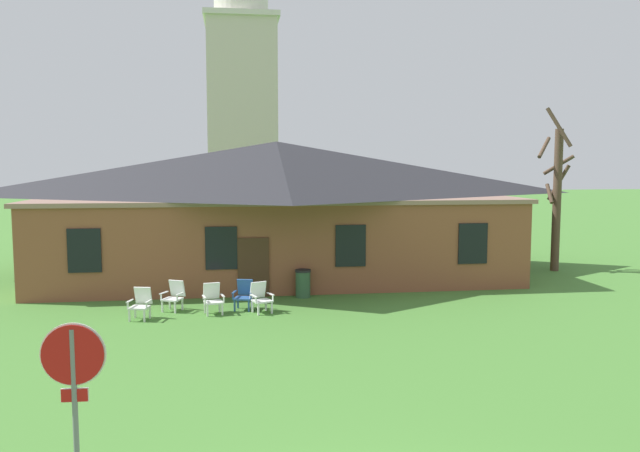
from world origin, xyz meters
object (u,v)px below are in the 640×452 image
object	(u,v)px
stop_sign	(74,385)
lawn_chair_by_porch	(141,303)
lawn_chair_middle	(244,294)
lawn_chair_right_end	(260,297)
lawn_chair_near_door	(174,295)
trash_bin	(303,283)
lawn_chair_left_end	(213,298)

from	to	relation	value
stop_sign	lawn_chair_by_porch	xyz separation A→B (m)	(-0.83, 11.13, -1.43)
lawn_chair_middle	lawn_chair_right_end	bearing A→B (deg)	-43.92
lawn_chair_by_porch	lawn_chair_near_door	world-z (taller)	same
lawn_chair_right_end	trash_bin	distance (m)	2.57
lawn_chair_right_end	trash_bin	xyz separation A→B (m)	(1.57, 2.03, -0.00)
lawn_chair_left_end	trash_bin	xyz separation A→B (m)	(3.07, 1.99, -0.00)
lawn_chair_by_porch	lawn_chair_middle	size ratio (longest dim) A/B	1.00
lawn_chair_middle	trash_bin	bearing A→B (deg)	36.50
trash_bin	lawn_chair_by_porch	bearing A→B (deg)	-155.09
lawn_chair_middle	lawn_chair_right_end	world-z (taller)	same
lawn_chair_middle	lawn_chair_right_end	size ratio (longest dim) A/B	1.00
trash_bin	lawn_chair_middle	bearing A→B (deg)	-143.50
stop_sign	lawn_chair_by_porch	size ratio (longest dim) A/B	2.84
lawn_chair_left_end	lawn_chair_middle	bearing A→B (deg)	24.44
lawn_chair_right_end	lawn_chair_left_end	bearing A→B (deg)	178.51
stop_sign	lawn_chair_near_door	size ratio (longest dim) A/B	2.84
lawn_chair_by_porch	trash_bin	xyz separation A→B (m)	(5.18, 2.41, -0.00)
stop_sign	lawn_chair_by_porch	world-z (taller)	stop_sign
lawn_chair_middle	lawn_chair_right_end	distance (m)	0.70
lawn_chair_left_end	lawn_chair_middle	xyz separation A→B (m)	(0.99, 0.45, 0.00)
lawn_chair_near_door	lawn_chair_left_end	bearing A→B (deg)	-25.61
lawn_chair_left_end	lawn_chair_middle	size ratio (longest dim) A/B	1.00
lawn_chair_right_end	trash_bin	size ratio (longest dim) A/B	0.98
lawn_chair_by_porch	trash_bin	bearing A→B (deg)	24.91
lawn_chair_left_end	trash_bin	size ratio (longest dim) A/B	0.98
lawn_chair_by_porch	lawn_chair_right_end	bearing A→B (deg)	6.05
lawn_chair_left_end	lawn_chair_right_end	bearing A→B (deg)	-1.49
lawn_chair_by_porch	trash_bin	size ratio (longest dim) A/B	0.98
lawn_chair_near_door	lawn_chair_right_end	distance (m)	2.79
lawn_chair_left_end	stop_sign	bearing A→B (deg)	-96.37
lawn_chair_near_door	lawn_chair_middle	size ratio (longest dim) A/B	1.00
lawn_chair_near_door	lawn_chair_middle	bearing A→B (deg)	-3.67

